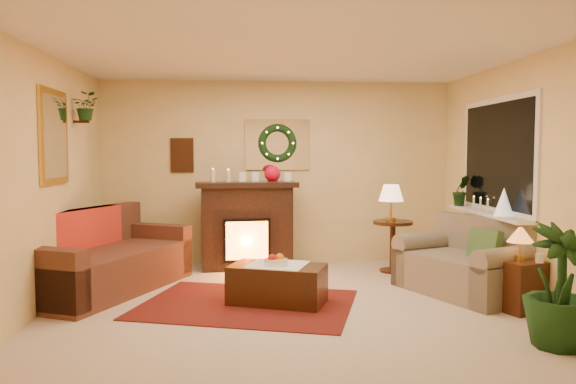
{
  "coord_description": "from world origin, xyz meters",
  "views": [
    {
      "loc": [
        -0.51,
        -5.81,
        1.58
      ],
      "look_at": [
        0.0,
        0.35,
        1.15
      ],
      "focal_mm": 35.0,
      "sensor_mm": 36.0,
      "label": 1
    }
  ],
  "objects": [
    {
      "name": "window_frame",
      "position": [
        2.48,
        0.55,
        1.55
      ],
      "size": [
        0.03,
        1.86,
        1.36
      ],
      "primitive_type": "cube",
      "color": "white",
      "rests_on": "wall_right"
    },
    {
      "name": "wall_right",
      "position": [
        2.5,
        0.0,
        1.3
      ],
      "size": [
        4.5,
        4.5,
        0.0
      ],
      "primitive_type": "plane",
      "color": "#EFD88C",
      "rests_on": "ground"
    },
    {
      "name": "hanging_plant",
      "position": [
        -2.34,
        1.05,
        1.97
      ],
      "size": [
        0.33,
        0.28,
        0.36
      ],
      "primitive_type": "imported",
      "color": "#194719",
      "rests_on": "wall_left"
    },
    {
      "name": "area_rug",
      "position": [
        -0.46,
        -0.04,
        0.01
      ],
      "size": [
        2.53,
        2.17,
        0.01
      ],
      "primitive_type": "cube",
      "rotation": [
        0.0,
        0.0,
        -0.29
      ],
      "color": "#4B1C13",
      "rests_on": "floor"
    },
    {
      "name": "coffee_table",
      "position": [
        -0.14,
        -0.03,
        0.21
      ],
      "size": [
        1.1,
        0.84,
        0.41
      ],
      "primitive_type": "cube",
      "rotation": [
        0.0,
        0.0,
        -0.36
      ],
      "color": "black",
      "rests_on": "floor"
    },
    {
      "name": "wreath",
      "position": [
        0.0,
        2.19,
        1.72
      ],
      "size": [
        0.55,
        0.11,
        0.55
      ],
      "primitive_type": "torus",
      "rotation": [
        1.57,
        0.0,
        0.0
      ],
      "color": "#194719",
      "rests_on": "wall_back"
    },
    {
      "name": "floor",
      "position": [
        0.0,
        0.0,
        0.0
      ],
      "size": [
        5.0,
        5.0,
        0.0
      ],
      "primitive_type": "plane",
      "color": "beige",
      "rests_on": "ground"
    },
    {
      "name": "mantel_mirror",
      "position": [
        0.0,
        2.23,
        1.7
      ],
      "size": [
        0.92,
        0.02,
        0.72
      ],
      "primitive_type": "cube",
      "color": "white",
      "rests_on": "wall_back"
    },
    {
      "name": "lamp_tiffany",
      "position": [
        2.24,
        -0.51,
        0.74
      ],
      "size": [
        0.26,
        0.26,
        0.38
      ],
      "primitive_type": "cone",
      "color": "orange",
      "rests_on": "end_table_square"
    },
    {
      "name": "poinsettia",
      "position": [
        -0.1,
        1.75,
        1.3
      ],
      "size": [
        0.22,
        0.22,
        0.22
      ],
      "primitive_type": "sphere",
      "color": "red",
      "rests_on": "fireplace"
    },
    {
      "name": "lamp_cream",
      "position": [
        1.45,
        1.42,
        0.88
      ],
      "size": [
        0.33,
        0.33,
        0.5
      ],
      "primitive_type": "cone",
      "color": "#EFC58B",
      "rests_on": "side_table_round"
    },
    {
      "name": "gold_mirror",
      "position": [
        -2.48,
        0.3,
        1.75
      ],
      "size": [
        0.03,
        0.84,
        1.0
      ],
      "primitive_type": "cube",
      "color": "gold",
      "rests_on": "wall_left"
    },
    {
      "name": "side_table_round",
      "position": [
        1.48,
        1.43,
        0.33
      ],
      "size": [
        0.66,
        0.66,
        0.68
      ],
      "primitive_type": "cylinder",
      "rotation": [
        0.0,
        0.0,
        0.32
      ],
      "color": "#402517",
      "rests_on": "floor"
    },
    {
      "name": "mantel_candle_a",
      "position": [
        -0.9,
        1.8,
        1.26
      ],
      "size": [
        0.07,
        0.07,
        0.2
      ],
      "primitive_type": "cylinder",
      "color": "#F7EAC4",
      "rests_on": "fireplace"
    },
    {
      "name": "fruit_bowl",
      "position": [
        -0.16,
        -0.06,
        0.45
      ],
      "size": [
        0.25,
        0.25,
        0.06
      ],
      "primitive_type": "cylinder",
      "color": "white",
      "rests_on": "coffee_table"
    },
    {
      "name": "wall_front",
      "position": [
        0.0,
        -2.25,
        1.3
      ],
      "size": [
        5.0,
        5.0,
        0.0
      ],
      "primitive_type": "plane",
      "color": "#EFD88C",
      "rests_on": "ground"
    },
    {
      "name": "red_throw",
      "position": [
        -2.06,
        0.84,
        0.46
      ],
      "size": [
        0.79,
        1.29,
        0.02
      ],
      "primitive_type": "cube",
      "color": "red",
      "rests_on": "sofa"
    },
    {
      "name": "ceiling",
      "position": [
        0.0,
        0.0,
        2.6
      ],
      "size": [
        5.0,
        5.0,
        0.0
      ],
      "primitive_type": "plane",
      "color": "white",
      "rests_on": "ground"
    },
    {
      "name": "sill_plant",
      "position": [
        2.35,
        1.28,
        1.08
      ],
      "size": [
        0.29,
        0.23,
        0.52
      ],
      "primitive_type": "imported",
      "color": "black",
      "rests_on": "window_sill"
    },
    {
      "name": "loveseat",
      "position": [
        1.95,
        0.21,
        0.42
      ],
      "size": [
        1.37,
        1.68,
        0.85
      ],
      "primitive_type": "cube",
      "rotation": [
        0.0,
        0.0,
        0.42
      ],
      "color": "#97875D",
      "rests_on": "floor"
    },
    {
      "name": "fireplace",
      "position": [
        -0.45,
        1.8,
        0.55
      ],
      "size": [
        1.25,
        0.5,
        1.12
      ],
      "primitive_type": "cube",
      "rotation": [
        0.0,
        0.0,
        0.09
      ],
      "color": "black",
      "rests_on": "floor"
    },
    {
      "name": "end_table_square",
      "position": [
        2.26,
        -0.48,
        0.27
      ],
      "size": [
        0.53,
        0.53,
        0.51
      ],
      "primitive_type": "cube",
      "rotation": [
        0.0,
        0.0,
        0.35
      ],
      "color": "black",
      "rests_on": "floor"
    },
    {
      "name": "wall_back",
      "position": [
        0.0,
        2.25,
        1.3
      ],
      "size": [
        5.0,
        5.0,
        0.0
      ],
      "primitive_type": "plane",
      "color": "#EFD88C",
      "rests_on": "ground"
    },
    {
      "name": "window_sill",
      "position": [
        2.38,
        0.55,
        0.87
      ],
      "size": [
        0.22,
        1.86,
        0.04
      ],
      "primitive_type": "cube",
      "color": "white",
      "rests_on": "wall_right"
    },
    {
      "name": "mantel_candle_b",
      "position": [
        -0.69,
        1.81,
        1.26
      ],
      "size": [
        0.06,
        0.06,
        0.18
      ],
      "primitive_type": "cylinder",
      "color": "#F1EBCB",
      "rests_on": "fireplace"
    },
    {
      "name": "floor_palm",
      "position": [
        2.05,
        -1.54,
        0.45
      ],
      "size": [
        2.2,
        2.2,
        3.02
      ],
      "primitive_type": "imported",
      "rotation": [
        0.0,
        0.0,
        0.39
      ],
      "color": "#184111",
      "rests_on": "floor"
    },
    {
      "name": "wall_left",
      "position": [
        -2.5,
        0.0,
        1.3
      ],
      "size": [
        4.5,
        4.5,
        0.0
      ],
      "primitive_type": "plane",
      "color": "#EFD88C",
      "rests_on": "ground"
    },
    {
      "name": "sofa",
      "position": [
        -2.04,
        0.67,
        0.43
      ],
      "size": [
        1.77,
        2.36,
        0.93
      ],
      "primitive_type": "cube",
      "rotation": [
        0.0,
        0.0,
        -0.43
      ],
      "color": "brown",
      "rests_on": "floor"
    },
    {
      "name": "wall_art",
      "position": [
        -1.35,
        2.23,
        1.55
      ],
      "size": [
        0.32,
        0.03,
        0.48
      ],
      "primitive_type": "cube",
      "color": "#381E11",
      "rests_on": "wall_back"
    },
    {
      "name": "mini_tree",
      "position": [
        2.36,
        0.12,
        1.04
      ],
      "size": [
        0.21,
        0.21,
        0.32
      ],
      "primitive_type": "cone",
      "color": "white",
      "rests_on": "window_sill"
    },
    {
      "name": "window_glass",
      "position": [
        2.47,
        0.55,
        1.55
      ],
      "size": [
        0.02,
        1.7,
        1.22
      ],
      "primitive_type": "cube",
      "color": "black",
      "rests_on": "wall_right"
    }
  ]
}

